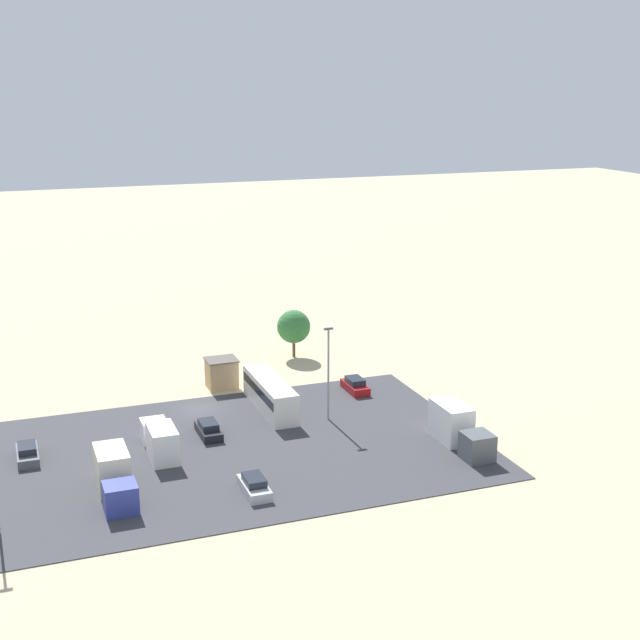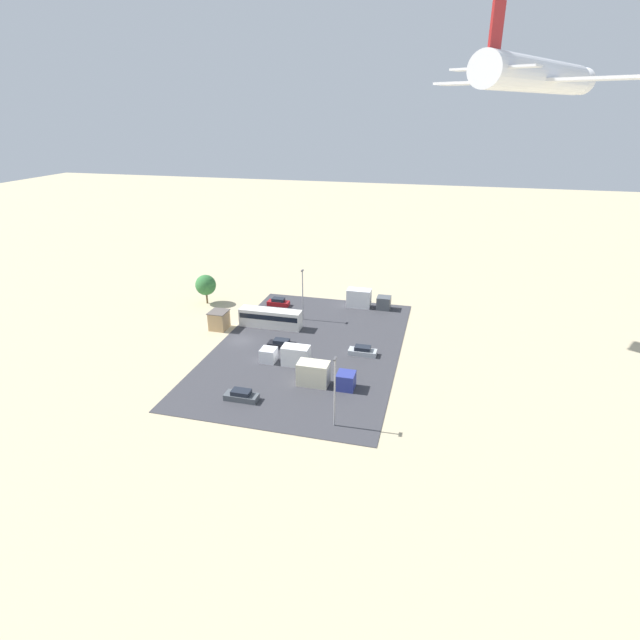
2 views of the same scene
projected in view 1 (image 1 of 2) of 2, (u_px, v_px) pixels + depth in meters
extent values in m
plane|color=tan|center=(200.00, 409.00, 91.93)|extent=(400.00, 400.00, 0.00)
cube|color=#38383D|center=(228.00, 451.00, 81.39)|extent=(46.20, 29.43, 0.08)
cube|color=tan|center=(222.00, 374.00, 97.93)|extent=(3.18, 2.84, 3.15)
cube|color=#59514C|center=(221.00, 360.00, 97.50)|extent=(3.42, 3.08, 0.12)
cube|color=silver|center=(270.00, 395.00, 91.13)|extent=(2.60, 11.13, 3.23)
cube|color=black|center=(270.00, 389.00, 90.98)|extent=(2.64, 10.68, 0.91)
cube|color=maroon|center=(355.00, 387.00, 96.75)|extent=(1.85, 4.29, 0.88)
cube|color=#1E232D|center=(355.00, 381.00, 96.55)|extent=(1.55, 2.40, 0.64)
cube|color=#4C5156|center=(28.00, 455.00, 79.39)|extent=(1.85, 4.54, 0.82)
cube|color=#1E232D|center=(27.00, 448.00, 79.20)|extent=(1.55, 2.54, 0.60)
cube|color=#ADB2B7|center=(254.00, 488.00, 73.04)|extent=(1.86, 4.43, 0.84)
cube|color=#1E232D|center=(254.00, 480.00, 72.85)|extent=(1.56, 2.48, 0.62)
cube|color=black|center=(209.00, 431.00, 84.78)|extent=(1.86, 4.42, 0.81)
cube|color=#1E232D|center=(208.00, 424.00, 84.60)|extent=(1.56, 2.48, 0.60)
cube|color=silver|center=(154.00, 431.00, 83.26)|extent=(2.33, 2.32, 2.11)
cube|color=white|center=(163.00, 444.00, 79.17)|extent=(2.33, 4.13, 3.02)
cube|color=#4C5156|center=(477.00, 447.00, 79.18)|extent=(2.52, 2.59, 2.49)
cube|color=white|center=(451.00, 422.00, 83.47)|extent=(2.52, 4.60, 3.56)
cube|color=navy|center=(121.00, 498.00, 69.68)|extent=(2.59, 2.47, 2.34)
cube|color=beige|center=(112.00, 468.00, 73.77)|extent=(2.59, 4.39, 3.34)
cylinder|color=brown|center=(294.00, 348.00, 108.82)|extent=(0.36, 0.36, 2.32)
sphere|color=#337038|center=(294.00, 327.00, 108.12)|extent=(4.06, 4.06, 4.06)
cylinder|color=gray|center=(328.00, 375.00, 87.69)|extent=(0.20, 0.20, 9.23)
cube|color=#4C4C51|center=(328.00, 329.00, 86.43)|extent=(0.90, 0.28, 0.20)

